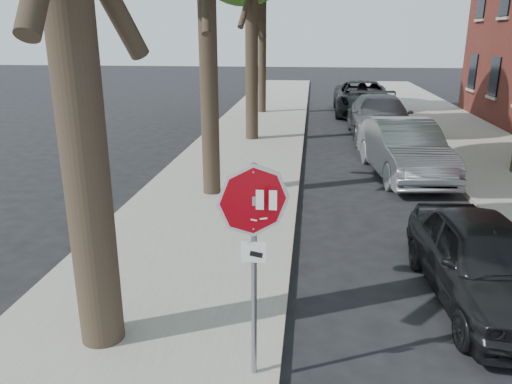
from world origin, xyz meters
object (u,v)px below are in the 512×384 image
car_c (380,118)px  car_d (363,98)px  stop_sign (254,232)px  car_b (404,149)px  car_a (484,261)px

car_c → car_d: (-0.12, 6.22, 0.02)m
stop_sign → car_b: 10.21m
car_a → car_c: (0.00, 12.92, 0.15)m
car_b → car_d: car_d is taller
car_b → car_d: (-0.12, 11.86, 0.04)m
car_c → car_d: 6.22m
car_a → car_b: car_b is taller
car_c → car_d: car_d is taller
car_a → car_c: bearing=86.0°
stop_sign → car_c: stop_sign is taller
car_a → car_d: bearing=86.4°
car_c → car_d: size_ratio=0.93×
stop_sign → car_b: stop_sign is taller
car_a → car_b: bearing=86.0°
car_a → car_d: car_d is taller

